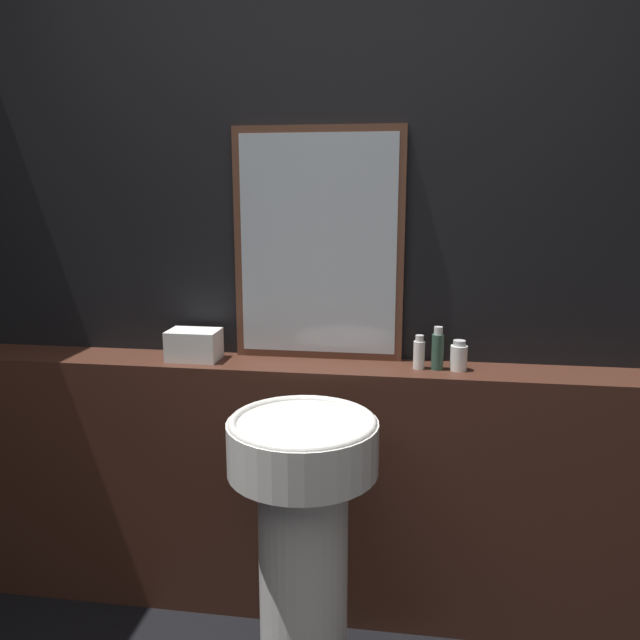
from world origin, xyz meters
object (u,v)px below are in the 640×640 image
at_px(towel_stack, 194,345).
at_px(shampoo_bottle, 419,353).
at_px(mirror, 318,245).
at_px(conditioner_bottle, 438,350).
at_px(pedestal_sink, 303,536).
at_px(lotion_bottle, 459,356).

relative_size(towel_stack, shampoo_bottle, 1.55).
bearing_deg(mirror, conditioner_bottle, -12.38).
relative_size(shampoo_bottle, conditioner_bottle, 0.79).
bearing_deg(pedestal_sink, towel_stack, 136.66).
bearing_deg(lotion_bottle, shampoo_bottle, 180.00).
bearing_deg(conditioner_bottle, shampoo_bottle, 180.00).
bearing_deg(lotion_bottle, towel_stack, -180.00).
bearing_deg(conditioner_bottle, pedestal_sink, -130.80).
height_order(towel_stack, conditioner_bottle, conditioner_bottle).
bearing_deg(conditioner_bottle, towel_stack, 180.00).
bearing_deg(mirror, pedestal_sink, -86.10).
bearing_deg(mirror, shampoo_bottle, -14.42).
bearing_deg(lotion_bottle, mirror, 169.35).
bearing_deg(towel_stack, lotion_bottle, 0.00).
bearing_deg(conditioner_bottle, mirror, 167.62).
height_order(pedestal_sink, mirror, mirror).
bearing_deg(towel_stack, shampoo_bottle, 0.00).
height_order(mirror, towel_stack, mirror).
distance_m(pedestal_sink, towel_stack, 0.77).
bearing_deg(shampoo_bottle, pedestal_sink, -125.94).
distance_m(towel_stack, conditioner_bottle, 0.84).
relative_size(pedestal_sink, mirror, 1.13).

